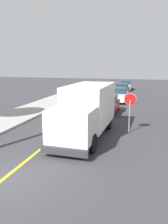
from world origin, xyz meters
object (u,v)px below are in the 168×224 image
(box_truck, at_px, (87,109))
(parked_car_near, at_px, (108,104))
(parked_car_far, at_px, (122,89))
(stop_sign, at_px, (130,105))
(parked_car_furthest, at_px, (126,85))
(parked_car_mid, at_px, (119,95))

(box_truck, height_order, parked_car_near, box_truck)
(parked_car_far, height_order, stop_sign, stop_sign)
(parked_car_furthest, xyz_separation_m, stop_sign, (2.48, -24.83, 1.06))
(parked_car_far, bearing_deg, box_truck, -90.24)
(parked_car_near, height_order, stop_sign, stop_sign)
(parked_car_near, relative_size, parked_car_far, 0.99)
(box_truck, xyz_separation_m, parked_car_near, (0.13, 7.19, -0.97))
(stop_sign, bearing_deg, parked_car_mid, 100.04)
(parked_car_mid, relative_size, parked_car_far, 1.00)
(box_truck, distance_m, parked_car_furthest, 26.30)
(parked_car_far, relative_size, parked_car_furthest, 1.01)
(parked_car_near, distance_m, parked_car_far, 12.64)
(parked_car_near, bearing_deg, parked_car_mid, 88.00)
(stop_sign, bearing_deg, parked_car_far, 97.59)
(parked_car_far, xyz_separation_m, stop_sign, (2.45, -18.38, 1.06))
(box_truck, distance_m, parked_car_far, 19.85)
(parked_car_far, bearing_deg, parked_car_mid, -87.43)
(parked_car_far, relative_size, stop_sign, 1.68)
(parked_car_far, distance_m, parked_car_furthest, 6.45)
(box_truck, bearing_deg, parked_car_furthest, 89.88)
(parked_car_mid, relative_size, parked_car_furthest, 1.00)
(parked_car_mid, bearing_deg, parked_car_far, 92.57)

